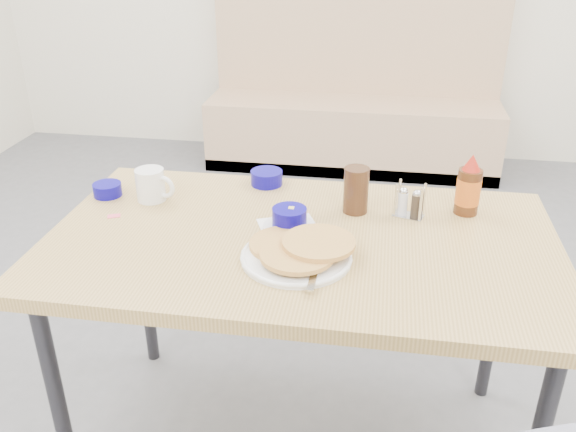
# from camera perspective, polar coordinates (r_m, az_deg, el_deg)

# --- Properties ---
(booth_bench) EXTENTS (1.90, 0.56, 1.22)m
(booth_bench) POSITION_cam_1_polar(r_m,az_deg,el_deg) (4.17, 6.13, 9.64)
(booth_bench) COLOR tan
(booth_bench) RESTS_ON ground
(dining_table) EXTENTS (1.40, 0.80, 0.76)m
(dining_table) POSITION_cam_1_polar(r_m,az_deg,el_deg) (1.70, 1.21, -3.82)
(dining_table) COLOR tan
(dining_table) RESTS_ON ground
(pancake_plate) EXTENTS (0.29, 0.31, 0.05)m
(pancake_plate) POSITION_cam_1_polar(r_m,az_deg,el_deg) (1.56, 0.98, -3.38)
(pancake_plate) COLOR white
(pancake_plate) RESTS_ON dining_table
(coffee_mug) EXTENTS (0.13, 0.09, 0.10)m
(coffee_mug) POSITION_cam_1_polar(r_m,az_deg,el_deg) (1.91, -12.64, 2.88)
(coffee_mug) COLOR white
(coffee_mug) RESTS_ON dining_table
(grits_setting) EXTENTS (0.22, 0.21, 0.07)m
(grits_setting) POSITION_cam_1_polar(r_m,az_deg,el_deg) (1.70, 0.15, -0.43)
(grits_setting) COLOR white
(grits_setting) RESTS_ON dining_table
(creamer_bowl) EXTENTS (0.09, 0.09, 0.04)m
(creamer_bowl) POSITION_cam_1_polar(r_m,az_deg,el_deg) (1.99, -16.54, 2.38)
(creamer_bowl) COLOR #0B057E
(creamer_bowl) RESTS_ON dining_table
(butter_bowl) EXTENTS (0.10, 0.10, 0.05)m
(butter_bowl) POSITION_cam_1_polar(r_m,az_deg,el_deg) (1.99, -2.01, 3.59)
(butter_bowl) COLOR #0B057E
(butter_bowl) RESTS_ON dining_table
(amber_tumbler) EXTENTS (0.08, 0.08, 0.14)m
(amber_tumbler) POSITION_cam_1_polar(r_m,az_deg,el_deg) (1.80, 6.38, 2.43)
(amber_tumbler) COLOR #3C2213
(amber_tumbler) RESTS_ON dining_table
(condiment_caddy) EXTENTS (0.10, 0.07, 0.10)m
(condiment_caddy) POSITION_cam_1_polar(r_m,az_deg,el_deg) (1.81, 11.28, 1.02)
(condiment_caddy) COLOR silver
(condiment_caddy) RESTS_ON dining_table
(syrup_bottle) EXTENTS (0.07, 0.07, 0.18)m
(syrup_bottle) POSITION_cam_1_polar(r_m,az_deg,el_deg) (1.85, 16.53, 2.51)
(syrup_bottle) COLOR #47230F
(syrup_bottle) RESTS_ON dining_table
(sugar_wrapper) EXTENTS (0.04, 0.04, 0.00)m
(sugar_wrapper) POSITION_cam_1_polar(r_m,az_deg,el_deg) (1.86, -15.98, 0.00)
(sugar_wrapper) COLOR #FE5471
(sugar_wrapper) RESTS_ON dining_table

